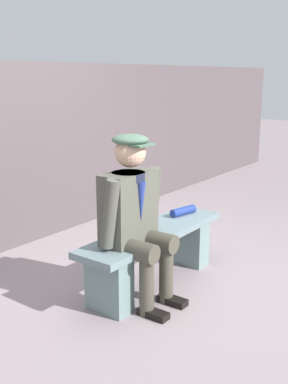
% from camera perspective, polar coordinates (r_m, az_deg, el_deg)
% --- Properties ---
extents(ground_plane, '(30.00, 30.00, 0.00)m').
position_cam_1_polar(ground_plane, '(4.07, 1.12, -11.12)').
color(ground_plane, gray).
extents(bench, '(1.56, 0.40, 0.49)m').
position_cam_1_polar(bench, '(3.94, 1.14, -7.04)').
color(bench, slate).
rests_on(bench, ground).
extents(seated_man, '(0.63, 0.57, 1.31)m').
position_cam_1_polar(seated_man, '(3.53, -1.14, -2.35)').
color(seated_man, '#505045').
rests_on(seated_man, ground).
extents(rolled_magazine, '(0.28, 0.13, 0.07)m').
position_cam_1_polar(rolled_magazine, '(4.29, 4.80, -2.32)').
color(rolled_magazine, navy).
rests_on(rolled_magazine, bench).
extents(stadium_wall, '(12.00, 0.24, 1.86)m').
position_cam_1_polar(stadium_wall, '(4.98, -15.58, 4.32)').
color(stadium_wall, '#504648').
rests_on(stadium_wall, ground).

